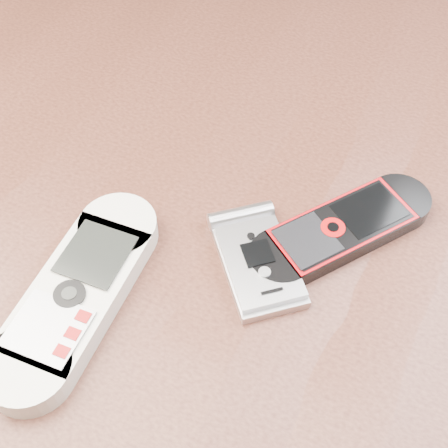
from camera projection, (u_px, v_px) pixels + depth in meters
table at (219, 300)px, 0.56m from camera, size 1.20×0.80×0.75m
nokia_white at (77, 293)px, 0.43m from camera, size 0.07×0.18×0.02m
nokia_black_red at (342, 229)px, 0.47m from camera, size 0.13×0.16×0.02m
motorola_razr at (258, 261)px, 0.45m from camera, size 0.10×0.11×0.01m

